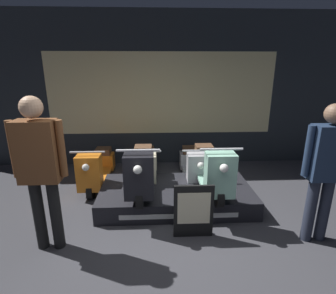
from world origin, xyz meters
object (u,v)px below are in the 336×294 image
Objects in this scene: scooter_display_left at (142,170)px; scooter_backrow_2 at (194,167)px; person_left_browsing at (40,163)px; person_right_browsing at (325,165)px; price_sign_board at (194,211)px; scooter_backrow_0 at (97,168)px; scooter_backrow_1 at (146,168)px; scooter_display_right at (211,169)px.

scooter_backrow_2 is (0.92, 0.84, -0.29)m from scooter_display_left.
person_right_browsing is (3.25, 0.00, -0.08)m from person_left_browsing.
scooter_backrow_2 reaches higher than price_sign_board.
price_sign_board is (1.55, -1.64, 0.05)m from scooter_backrow_0.
scooter_display_left reaches higher than scooter_backrow_0.
scooter_display_left is 0.89m from scooter_backrow_1.
scooter_display_right is 1.00× the size of scooter_backrow_0.
scooter_backrow_0 and scooter_backrow_1 have the same top height.
person_left_browsing reaches higher than person_right_browsing.
person_left_browsing is at bearing -180.00° from person_right_browsing.
person_right_browsing is at bearing -54.27° from scooter_backrow_2.
person_left_browsing is (-1.98, -1.77, 0.77)m from scooter_backrow_2.
scooter_display_left is at bearing -44.26° from scooter_backrow_0.
scooter_display_left reaches higher than scooter_backrow_1.
scooter_display_right reaches higher than scooter_backrow_2.
scooter_display_left is at bearing 130.54° from price_sign_board.
scooter_display_right is 1.00× the size of scooter_backrow_1.
person_left_browsing is (-2.12, -0.93, 0.48)m from scooter_display_right.
scooter_display_left reaches higher than price_sign_board.
person_right_browsing is (2.20, -0.93, 0.40)m from scooter_display_left.
scooter_display_left is 1.00× the size of scooter_backrow_1.
scooter_backrow_1 is 0.87× the size of person_left_browsing.
scooter_display_right is at bearing 140.68° from person_right_browsing.
scooter_backrow_2 is at bearing 0.00° from scooter_backrow_1.
person_left_browsing reaches higher than scooter_display_left.
scooter_backrow_1 is 0.92× the size of person_right_browsing.
scooter_backrow_2 is 2.29m from person_right_browsing.
scooter_backrow_1 is 1.77m from price_sign_board.
scooter_display_right reaches higher than scooter_backrow_1.
scooter_backrow_2 is at bearing 99.32° from scooter_display_right.
price_sign_board is (1.74, 0.13, -0.72)m from person_left_browsing.
scooter_display_left is 1.00× the size of scooter_display_right.
scooter_backrow_2 is 0.92× the size of person_right_browsing.
person_left_browsing is 1.06× the size of person_right_browsing.
price_sign_board is at bearing -68.20° from scooter_backrow_1.
scooter_display_right is at bearing -80.68° from scooter_backrow_2.
person_right_browsing is 2.41× the size of price_sign_board.
scooter_backrow_2 is 2.22× the size of price_sign_board.
person_left_browsing is (-1.09, -1.77, 0.77)m from scooter_backrow_1.
scooter_backrow_0 is 0.92× the size of person_right_browsing.
scooter_backrow_2 is 0.87× the size of person_left_browsing.
scooter_backrow_2 is at bearing 81.87° from price_sign_board.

